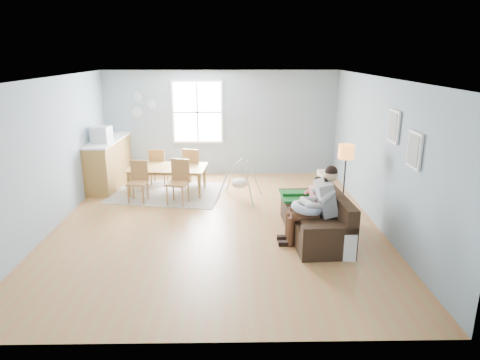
{
  "coord_description": "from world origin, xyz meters",
  "views": [
    {
      "loc": [
        0.31,
        -7.57,
        3.12
      ],
      "look_at": [
        0.43,
        -0.48,
        1.0
      ],
      "focal_mm": 32.0,
      "sensor_mm": 36.0,
      "label": 1
    }
  ],
  "objects_px": {
    "sofa": "(318,220)",
    "counter": "(109,162)",
    "chair_sw": "(138,179)",
    "floor_lamp": "(346,158)",
    "chair_ne": "(193,165)",
    "baby_swing": "(239,182)",
    "chair_nw": "(158,164)",
    "dining_table": "(168,180)",
    "toddler": "(312,195)",
    "chair_se": "(179,179)",
    "monitor": "(101,134)",
    "father": "(316,203)",
    "storage_cube": "(342,243)"
  },
  "relations": [
    {
      "from": "sofa",
      "to": "counter",
      "type": "height_order",
      "value": "counter"
    },
    {
      "from": "chair_sw",
      "to": "floor_lamp",
      "type": "bearing_deg",
      "value": -15.78
    },
    {
      "from": "chair_ne",
      "to": "baby_swing",
      "type": "height_order",
      "value": "chair_ne"
    },
    {
      "from": "chair_ne",
      "to": "chair_nw",
      "type": "bearing_deg",
      "value": 169.78
    },
    {
      "from": "floor_lamp",
      "to": "chair_sw",
      "type": "distance_m",
      "value": 4.38
    },
    {
      "from": "dining_table",
      "to": "chair_nw",
      "type": "height_order",
      "value": "chair_nw"
    },
    {
      "from": "dining_table",
      "to": "baby_swing",
      "type": "xyz_separation_m",
      "value": [
        1.64,
        -0.47,
        0.08
      ]
    },
    {
      "from": "toddler",
      "to": "chair_ne",
      "type": "height_order",
      "value": "toddler"
    },
    {
      "from": "counter",
      "to": "chair_nw",
      "type": "bearing_deg",
      "value": 1.6
    },
    {
      "from": "chair_se",
      "to": "counter",
      "type": "relative_size",
      "value": 0.46
    },
    {
      "from": "chair_se",
      "to": "monitor",
      "type": "bearing_deg",
      "value": 153.07
    },
    {
      "from": "father",
      "to": "storage_cube",
      "type": "xyz_separation_m",
      "value": [
        0.34,
        -0.53,
        -0.5
      ]
    },
    {
      "from": "chair_nw",
      "to": "baby_swing",
      "type": "xyz_separation_m",
      "value": [
        1.96,
        -1.15,
        -0.11
      ]
    },
    {
      "from": "floor_lamp",
      "to": "chair_ne",
      "type": "relative_size",
      "value": 1.58
    },
    {
      "from": "toddler",
      "to": "chair_sw",
      "type": "bearing_deg",
      "value": 153.48
    },
    {
      "from": "chair_sw",
      "to": "toddler",
      "type": "bearing_deg",
      "value": -26.52
    },
    {
      "from": "chair_se",
      "to": "baby_swing",
      "type": "distance_m",
      "value": 1.32
    },
    {
      "from": "chair_se",
      "to": "baby_swing",
      "type": "xyz_separation_m",
      "value": [
        1.29,
        0.21,
        -0.15
      ]
    },
    {
      "from": "chair_sw",
      "to": "counter",
      "type": "distance_m",
      "value": 1.52
    },
    {
      "from": "chair_se",
      "to": "chair_nw",
      "type": "xyz_separation_m",
      "value": [
        -0.67,
        1.36,
        -0.04
      ]
    },
    {
      "from": "chair_sw",
      "to": "monitor",
      "type": "relative_size",
      "value": 2.03
    },
    {
      "from": "baby_swing",
      "to": "chair_ne",
      "type": "bearing_deg",
      "value": 137.9
    },
    {
      "from": "dining_table",
      "to": "chair_se",
      "type": "distance_m",
      "value": 0.79
    },
    {
      "from": "toddler",
      "to": "counter",
      "type": "distance_m",
      "value": 5.28
    },
    {
      "from": "dining_table",
      "to": "baby_swing",
      "type": "relative_size",
      "value": 1.64
    },
    {
      "from": "counter",
      "to": "monitor",
      "type": "distance_m",
      "value": 0.84
    },
    {
      "from": "storage_cube",
      "to": "chair_nw",
      "type": "bearing_deg",
      "value": 131.89
    },
    {
      "from": "chair_ne",
      "to": "baby_swing",
      "type": "bearing_deg",
      "value": -42.1
    },
    {
      "from": "chair_se",
      "to": "monitor",
      "type": "relative_size",
      "value": 2.17
    },
    {
      "from": "sofa",
      "to": "baby_swing",
      "type": "distance_m",
      "value": 2.39
    },
    {
      "from": "father",
      "to": "dining_table",
      "type": "xyz_separation_m",
      "value": [
        -2.88,
        2.74,
        -0.41
      ]
    },
    {
      "from": "storage_cube",
      "to": "monitor",
      "type": "bearing_deg",
      "value": 143.22
    },
    {
      "from": "chair_se",
      "to": "floor_lamp",
      "type": "bearing_deg",
      "value": -17.45
    },
    {
      "from": "chair_nw",
      "to": "chair_ne",
      "type": "height_order",
      "value": "chair_ne"
    },
    {
      "from": "chair_sw",
      "to": "chair_nw",
      "type": "distance_m",
      "value": 1.23
    },
    {
      "from": "sofa",
      "to": "monitor",
      "type": "bearing_deg",
      "value": 148.98
    },
    {
      "from": "dining_table",
      "to": "monitor",
      "type": "relative_size",
      "value": 4.0
    },
    {
      "from": "chair_se",
      "to": "counter",
      "type": "xyz_separation_m",
      "value": [
        -1.85,
        1.33,
        0.03
      ]
    },
    {
      "from": "dining_table",
      "to": "chair_sw",
      "type": "bearing_deg",
      "value": -131.71
    },
    {
      "from": "dining_table",
      "to": "father",
      "type": "bearing_deg",
      "value": -39.04
    },
    {
      "from": "storage_cube",
      "to": "chair_nw",
      "type": "distance_m",
      "value": 5.31
    },
    {
      "from": "floor_lamp",
      "to": "baby_swing",
      "type": "height_order",
      "value": "floor_lamp"
    },
    {
      "from": "floor_lamp",
      "to": "dining_table",
      "type": "xyz_separation_m",
      "value": [
        -3.61,
        1.7,
        -0.92
      ]
    },
    {
      "from": "dining_table",
      "to": "chair_se",
      "type": "bearing_deg",
      "value": -58.69
    },
    {
      "from": "toddler",
      "to": "storage_cube",
      "type": "relative_size",
      "value": 1.8
    },
    {
      "from": "dining_table",
      "to": "counter",
      "type": "height_order",
      "value": "counter"
    },
    {
      "from": "father",
      "to": "baby_swing",
      "type": "distance_m",
      "value": 2.61
    },
    {
      "from": "counter",
      "to": "baby_swing",
      "type": "relative_size",
      "value": 1.93
    },
    {
      "from": "chair_sw",
      "to": "father",
      "type": "bearing_deg",
      "value": -32.78
    },
    {
      "from": "floor_lamp",
      "to": "chair_nw",
      "type": "height_order",
      "value": "floor_lamp"
    }
  ]
}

